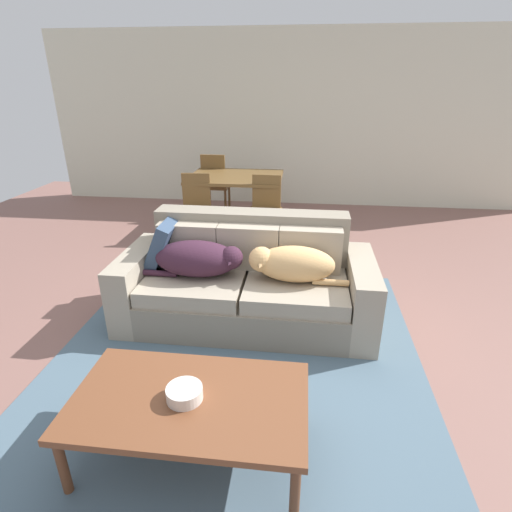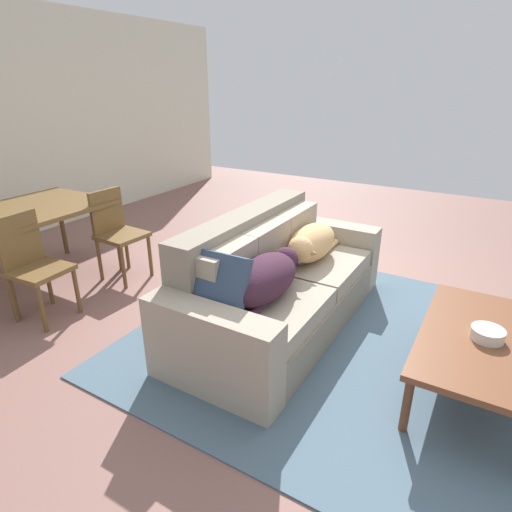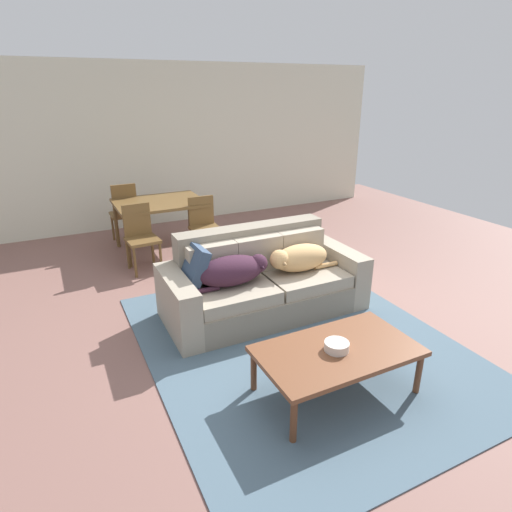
# 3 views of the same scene
# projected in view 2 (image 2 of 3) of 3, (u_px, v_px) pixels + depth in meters

# --- Properties ---
(ground_plane) EXTENTS (10.00, 10.00, 0.00)m
(ground_plane) POSITION_uv_depth(u_px,v_px,m) (312.00, 316.00, 3.57)
(ground_plane) COLOR #845B53
(back_partition) EXTENTS (8.00, 0.12, 2.70)m
(back_partition) POSITION_uv_depth(u_px,v_px,m) (0.00, 125.00, 4.91)
(back_partition) COLOR beige
(back_partition) RESTS_ON ground
(area_rug) EXTENTS (2.77, 3.35, 0.01)m
(area_rug) POSITION_uv_depth(u_px,v_px,m) (368.00, 348.00, 3.13)
(area_rug) COLOR slate
(area_rug) RESTS_ON ground
(couch) EXTENTS (2.13, 0.94, 0.89)m
(couch) POSITION_uv_depth(u_px,v_px,m) (276.00, 285.00, 3.36)
(couch) COLOR gray
(couch) RESTS_ON ground
(dog_on_left_cushion) EXTENTS (0.87, 0.36, 0.30)m
(dog_on_left_cushion) POSITION_uv_depth(u_px,v_px,m) (265.00, 277.00, 2.91)
(dog_on_left_cushion) COLOR #391D2E
(dog_on_left_cushion) RESTS_ON couch
(dog_on_right_cushion) EXTENTS (0.80, 0.33, 0.29)m
(dog_on_right_cushion) POSITION_uv_depth(u_px,v_px,m) (311.00, 243.00, 3.50)
(dog_on_right_cushion) COLOR tan
(dog_on_right_cushion) RESTS_ON couch
(throw_pillow_by_left_arm) EXTENTS (0.27, 0.44, 0.44)m
(throw_pillow_by_left_arm) POSITION_uv_depth(u_px,v_px,m) (214.00, 286.00, 2.68)
(throw_pillow_by_left_arm) COLOR #31445E
(throw_pillow_by_left_arm) RESTS_ON couch
(coffee_table) EXTENTS (1.25, 0.71, 0.40)m
(coffee_table) POSITION_uv_depth(u_px,v_px,m) (483.00, 342.00, 2.58)
(coffee_table) COLOR brown
(coffee_table) RESTS_ON ground
(bowl_on_coffee_table) EXTENTS (0.19, 0.19, 0.07)m
(bowl_on_coffee_table) POSITION_uv_depth(u_px,v_px,m) (487.00, 334.00, 2.53)
(bowl_on_coffee_table) COLOR silver
(bowl_on_coffee_table) RESTS_ON coffee_table
(dining_table) EXTENTS (1.25, 0.98, 0.75)m
(dining_table) POSITION_uv_depth(u_px,v_px,m) (32.00, 214.00, 3.93)
(dining_table) COLOR brown
(dining_table) RESTS_ON ground
(dining_chair_near_left) EXTENTS (0.43, 0.43, 0.88)m
(dining_chair_near_left) POSITION_uv_depth(u_px,v_px,m) (33.00, 262.00, 3.40)
(dining_chair_near_left) COLOR brown
(dining_chair_near_left) RESTS_ON ground
(dining_chair_near_right) EXTENTS (0.42, 0.42, 0.88)m
(dining_chair_near_right) POSITION_uv_depth(u_px,v_px,m) (117.00, 230.00, 4.11)
(dining_chair_near_right) COLOR brown
(dining_chair_near_right) RESTS_ON ground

